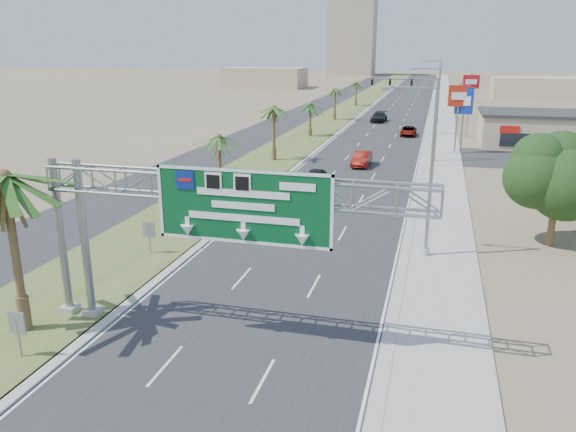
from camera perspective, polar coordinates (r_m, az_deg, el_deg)
The scene contains 29 objects.
road at distance 121.32m, azimuth 11.40°, elevation 10.78°, with size 12.00×300.00×0.02m, color #28282B.
sidewalk_right at distance 121.08m, azimuth 15.48°, elevation 10.51°, with size 4.00×300.00×0.10m, color #9E9B93.
median_grass at distance 122.35m, azimuth 6.64°, elevation 11.06°, with size 7.00×300.00×0.12m, color #4C602A.
opposing_road at distance 123.56m, azimuth 3.37°, elevation 11.17°, with size 8.00×300.00×0.02m, color #28282B.
sign_gantry at distance 22.96m, azimuth -7.91°, elevation 1.63°, with size 16.75×1.24×7.50m.
palm_near at distance 25.50m, azimuth -26.90°, elevation 3.50°, with size 5.70×5.70×8.35m.
palm_row_b at distance 46.35m, azimuth -7.06°, elevation 7.84°, with size 3.99×3.99×5.95m.
palm_row_c at distance 61.27m, azimuth -1.47°, elevation 10.83°, with size 3.99×3.99×6.75m.
palm_row_d at distance 78.74m, azimuth 2.29°, elevation 11.23°, with size 3.99×3.99×5.45m.
palm_row_e at distance 97.25m, azimuth 4.81°, elevation 12.64°, with size 3.99×3.99×6.15m.
palm_row_f at distance 121.91m, azimuth 6.96°, elevation 13.22°, with size 3.99×3.99×5.75m.
streetlight_near at distance 33.30m, azimuth 13.97°, elevation 3.61°, with size 3.27×0.44×10.00m.
streetlight_mid at distance 62.91m, azimuth 14.68°, elevation 9.57°, with size 3.27×0.44×10.00m.
streetlight_far at distance 98.75m, azimuth 14.98°, elevation 11.98°, with size 3.27×0.44×10.00m.
signal_mast at distance 82.80m, azimuth 13.39°, elevation 11.38°, with size 10.28×0.71×8.00m.
store_building at distance 78.46m, azimuth 25.55°, elevation 7.83°, with size 18.00×10.00×4.00m, color tan.
oak_near at distance 37.96m, azimuth 25.81°, elevation 3.75°, with size 4.50×4.50×6.80m.
median_signback_a at distance 24.91m, azimuth -25.80°, elevation -10.06°, with size 0.75×0.08×2.08m.
median_signback_b at distance 34.39m, azimuth -13.93°, elevation -1.59°, with size 0.75×0.08×2.08m.
tower_distant at distance 263.54m, azimuth 6.54°, elevation 17.86°, with size 20.00×16.00×35.00m, color tan.
building_distant_left at distance 178.65m, azimuth -2.35°, elevation 13.87°, with size 24.00×14.00×6.00m, color tan.
building_distant_right at distance 152.43m, azimuth 23.82°, elevation 11.82°, with size 20.00×12.00×5.00m, color tan.
car_left_lane at distance 51.10m, azimuth 2.75°, elevation 3.98°, with size 1.65×4.09×1.39m, color black.
car_mid_lane at distance 59.62m, azimuth 7.50°, elevation 5.77°, with size 1.61×4.61×1.52m, color maroon.
car_right_lane at distance 81.71m, azimuth 12.13°, elevation 8.41°, with size 2.12×4.60×1.28m, color gray.
car_far at distance 96.43m, azimuth 9.21°, elevation 9.89°, with size 2.23×5.48×1.59m, color black.
pole_sign_red_near at distance 68.60m, azimuth 16.96°, elevation 11.26°, with size 2.42×0.63×8.05m.
pole_sign_blue at distance 68.79m, azimuth 17.46°, elevation 10.83°, with size 2.02×0.49×7.79m.
pole_sign_red_far at distance 81.91m, azimuth 18.06°, elevation 12.35°, with size 2.22×0.73×8.62m.
Camera 1 is at (7.63, -10.48, 11.99)m, focal length 35.00 mm.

